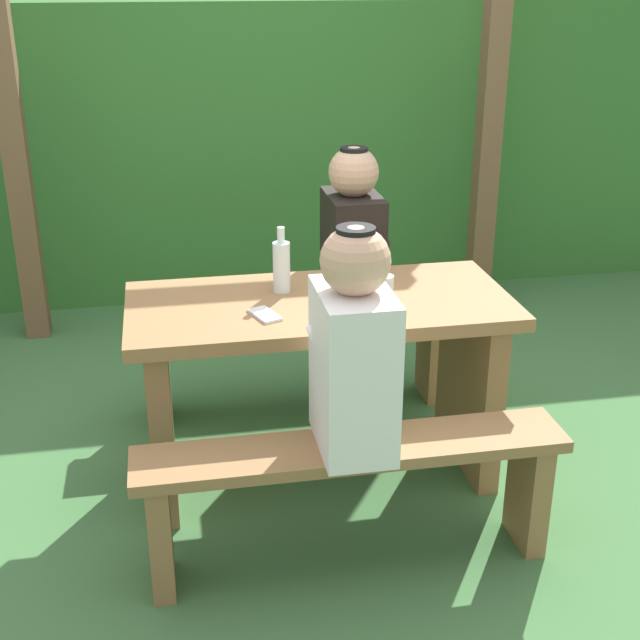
{
  "coord_description": "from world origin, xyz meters",
  "views": [
    {
      "loc": [
        -0.54,
        -2.86,
        1.87
      ],
      "look_at": [
        0.0,
        0.0,
        0.66
      ],
      "focal_mm": 48.11,
      "sensor_mm": 36.0,
      "label": 1
    }
  ],
  "objects_px": {
    "person_white_shirt": "(354,349)",
    "person_black_coat": "(353,238)",
    "bench_near": "(352,479)",
    "cell_phone": "(265,315)",
    "picnic_table": "(320,358)",
    "bench_far": "(297,341)",
    "drinking_glass": "(384,286)",
    "bottle_left": "(281,266)"
  },
  "relations": [
    {
      "from": "person_white_shirt",
      "to": "drinking_glass",
      "type": "height_order",
      "value": "person_white_shirt"
    },
    {
      "from": "person_black_coat",
      "to": "person_white_shirt",
      "type": "bearing_deg",
      "value": -102.41
    },
    {
      "from": "bench_far",
      "to": "bottle_left",
      "type": "distance_m",
      "value": 0.69
    },
    {
      "from": "bench_near",
      "to": "bottle_left",
      "type": "distance_m",
      "value": 0.85
    },
    {
      "from": "bench_near",
      "to": "bench_far",
      "type": "bearing_deg",
      "value": 90.0
    },
    {
      "from": "bench_far",
      "to": "person_white_shirt",
      "type": "height_order",
      "value": "person_white_shirt"
    },
    {
      "from": "picnic_table",
      "to": "bench_far",
      "type": "distance_m",
      "value": 0.58
    },
    {
      "from": "bench_near",
      "to": "person_black_coat",
      "type": "bearing_deg",
      "value": 77.51
    },
    {
      "from": "picnic_table",
      "to": "person_white_shirt",
      "type": "bearing_deg",
      "value": -89.75
    },
    {
      "from": "drinking_glass",
      "to": "cell_phone",
      "type": "xyz_separation_m",
      "value": [
        -0.46,
        -0.11,
        -0.03
      ]
    },
    {
      "from": "picnic_table",
      "to": "bench_near",
      "type": "relative_size",
      "value": 1.0
    },
    {
      "from": "bench_near",
      "to": "cell_phone",
      "type": "distance_m",
      "value": 0.64
    },
    {
      "from": "bottle_left",
      "to": "person_black_coat",
      "type": "bearing_deg",
      "value": 50.12
    },
    {
      "from": "picnic_table",
      "to": "bench_far",
      "type": "xyz_separation_m",
      "value": [
        0.0,
        0.56,
        -0.17
      ]
    },
    {
      "from": "person_black_coat",
      "to": "drinking_glass",
      "type": "relative_size",
      "value": 9.15
    },
    {
      "from": "person_black_coat",
      "to": "cell_phone",
      "type": "distance_m",
      "value": 0.82
    },
    {
      "from": "bench_far",
      "to": "person_black_coat",
      "type": "relative_size",
      "value": 1.95
    },
    {
      "from": "person_black_coat",
      "to": "bottle_left",
      "type": "distance_m",
      "value": 0.58
    },
    {
      "from": "picnic_table",
      "to": "bench_far",
      "type": "height_order",
      "value": "picnic_table"
    },
    {
      "from": "bench_near",
      "to": "bench_far",
      "type": "relative_size",
      "value": 1.0
    },
    {
      "from": "picnic_table",
      "to": "cell_phone",
      "type": "xyz_separation_m",
      "value": [
        -0.22,
        -0.12,
        0.24
      ]
    },
    {
      "from": "person_white_shirt",
      "to": "bottle_left",
      "type": "relative_size",
      "value": 2.9
    },
    {
      "from": "bench_near",
      "to": "cell_phone",
      "type": "bearing_deg",
      "value": 116.45
    },
    {
      "from": "bench_far",
      "to": "person_black_coat",
      "type": "height_order",
      "value": "person_black_coat"
    },
    {
      "from": "bench_near",
      "to": "picnic_table",
      "type": "bearing_deg",
      "value": 90.0
    },
    {
      "from": "picnic_table",
      "to": "person_white_shirt",
      "type": "xyz_separation_m",
      "value": [
        0.0,
        -0.55,
        0.29
      ]
    },
    {
      "from": "drinking_glass",
      "to": "bottle_left",
      "type": "relative_size",
      "value": 0.32
    },
    {
      "from": "bench_far",
      "to": "picnic_table",
      "type": "bearing_deg",
      "value": -90.0
    },
    {
      "from": "bench_near",
      "to": "person_white_shirt",
      "type": "height_order",
      "value": "person_white_shirt"
    },
    {
      "from": "drinking_glass",
      "to": "bottle_left",
      "type": "distance_m",
      "value": 0.38
    },
    {
      "from": "bench_near",
      "to": "person_white_shirt",
      "type": "bearing_deg",
      "value": 54.39
    },
    {
      "from": "cell_phone",
      "to": "bench_near",
      "type": "bearing_deg",
      "value": -83.65
    },
    {
      "from": "person_black_coat",
      "to": "bottle_left",
      "type": "relative_size",
      "value": 2.9
    },
    {
      "from": "drinking_glass",
      "to": "bench_far",
      "type": "bearing_deg",
      "value": 112.87
    },
    {
      "from": "drinking_glass",
      "to": "cell_phone",
      "type": "bearing_deg",
      "value": -166.08
    },
    {
      "from": "picnic_table",
      "to": "drinking_glass",
      "type": "bearing_deg",
      "value": -1.53
    },
    {
      "from": "bottle_left",
      "to": "cell_phone",
      "type": "bearing_deg",
      "value": -112.17
    },
    {
      "from": "person_white_shirt",
      "to": "person_black_coat",
      "type": "distance_m",
      "value": 1.13
    },
    {
      "from": "person_black_coat",
      "to": "drinking_glass",
      "type": "height_order",
      "value": "person_black_coat"
    },
    {
      "from": "bottle_left",
      "to": "drinking_glass",
      "type": "bearing_deg",
      "value": -17.9
    },
    {
      "from": "bench_near",
      "to": "cell_phone",
      "type": "relative_size",
      "value": 10.0
    },
    {
      "from": "person_white_shirt",
      "to": "drinking_glass",
      "type": "xyz_separation_m",
      "value": [
        0.24,
        0.55,
        -0.01
      ]
    }
  ]
}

